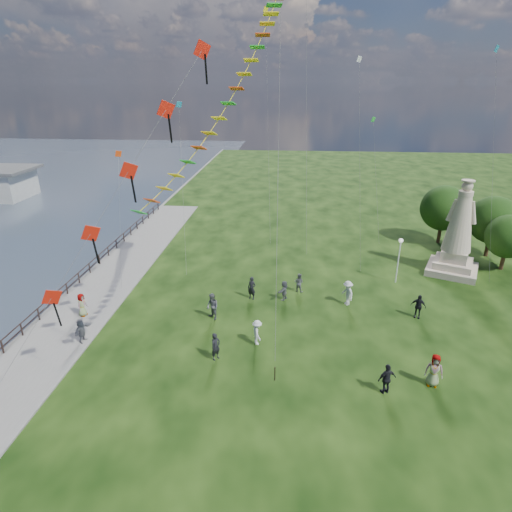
# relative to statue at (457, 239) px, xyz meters

# --- Properties ---
(waterfront) EXTENTS (200.00, 200.00, 1.51)m
(waterfront) POSITION_rel_statue_xyz_m (-30.63, -10.16, -3.17)
(waterfront) COLOR #323C4B
(waterfront) RESTS_ON ground
(statue) EXTENTS (5.31, 5.31, 8.22)m
(statue) POSITION_rel_statue_xyz_m (0.00, 0.00, 0.00)
(statue) COLOR #BCA58E
(statue) RESTS_ON ground
(lamppost) EXTENTS (0.36, 0.36, 3.91)m
(lamppost) POSITION_rel_statue_xyz_m (-5.37, -2.52, -0.29)
(lamppost) COLOR silver
(lamppost) RESTS_ON ground
(tree_row) EXTENTS (8.00, 10.77, 6.04)m
(tree_row) POSITION_rel_statue_xyz_m (3.21, 4.87, 0.44)
(tree_row) COLOR #382314
(tree_row) RESTS_ON ground
(person_0) EXTENTS (0.73, 0.77, 1.77)m
(person_0) POSITION_rel_statue_xyz_m (-18.53, -14.46, -2.22)
(person_0) COLOR black
(person_0) RESTS_ON ground
(person_1) EXTENTS (1.07, 1.08, 1.94)m
(person_1) POSITION_rel_statue_xyz_m (-19.59, -9.77, -2.14)
(person_1) COLOR #595960
(person_1) RESTS_ON ground
(person_2) EXTENTS (0.90, 1.22, 1.69)m
(person_2) POSITION_rel_statue_xyz_m (-16.19, -12.62, -2.26)
(person_2) COLOR silver
(person_2) RESTS_ON ground
(person_3) EXTENTS (1.18, 0.90, 1.81)m
(person_3) POSITION_rel_statue_xyz_m (-8.87, -16.65, -2.20)
(person_3) COLOR black
(person_3) RESTS_ON ground
(person_4) EXTENTS (1.05, 0.77, 1.95)m
(person_4) POSITION_rel_statue_xyz_m (-6.17, -15.79, -2.13)
(person_4) COLOR #595960
(person_4) RESTS_ON ground
(person_5) EXTENTS (0.91, 1.58, 1.60)m
(person_5) POSITION_rel_statue_xyz_m (-27.39, -13.46, -2.30)
(person_5) COLOR #595960
(person_5) RESTS_ON ground
(person_6) EXTENTS (0.78, 0.66, 1.83)m
(person_6) POSITION_rel_statue_xyz_m (-17.13, -6.52, -2.19)
(person_6) COLOR black
(person_6) RESTS_ON ground
(person_7) EXTENTS (0.88, 0.72, 1.56)m
(person_7) POSITION_rel_statue_xyz_m (-13.50, -4.94, -2.33)
(person_7) COLOR #595960
(person_7) RESTS_ON ground
(person_8) EXTENTS (1.12, 1.40, 1.92)m
(person_8) POSITION_rel_statue_xyz_m (-9.89, -6.80, -2.14)
(person_8) COLOR silver
(person_8) RESTS_ON ground
(person_9) EXTENTS (1.17, 0.89, 1.79)m
(person_9) POSITION_rel_statue_xyz_m (-5.09, -8.30, -2.21)
(person_9) COLOR black
(person_9) RESTS_ON ground
(person_10) EXTENTS (0.64, 0.90, 1.71)m
(person_10) POSITION_rel_statue_xyz_m (-28.89, -10.29, -2.25)
(person_10) COLOR #595960
(person_10) RESTS_ON ground
(person_11) EXTENTS (1.14, 1.56, 1.55)m
(person_11) POSITION_rel_statue_xyz_m (-14.63, -6.41, -2.33)
(person_11) COLOR #595960
(person_11) RESTS_ON ground
(red_kite_train) EXTENTS (10.10, 9.35, 17.70)m
(red_kite_train) POSITION_rel_statue_xyz_m (-22.87, -14.57, 7.82)
(red_kite_train) COLOR black
(red_kite_train) RESTS_ON ground
(small_kites) EXTENTS (31.51, 17.43, 25.15)m
(small_kites) POSITION_rel_statue_xyz_m (-13.46, 4.71, 10.61)
(small_kites) COLOR teal
(small_kites) RESTS_ON ground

